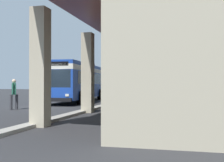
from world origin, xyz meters
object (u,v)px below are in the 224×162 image
object	(u,v)px
pedestrian	(14,92)
potted_palm	(143,92)
transit_bus	(78,80)
parked_suv_tan	(54,88)

from	to	relation	value
pedestrian	potted_palm	distance (m)	13.58
transit_bus	pedestrian	xyz separation A→B (m)	(8.33, -0.76, -0.85)
parked_suv_tan	pedestrian	xyz separation A→B (m)	(17.50, 5.71, -0.01)
pedestrian	potted_palm	bearing A→B (deg)	154.80
pedestrian	potted_palm	xyz separation A→B (m)	(-12.28, 5.78, -0.30)
potted_palm	transit_bus	bearing A→B (deg)	-51.74
pedestrian	potted_palm	world-z (taller)	potted_palm
transit_bus	potted_palm	distance (m)	6.49
potted_palm	parked_suv_tan	bearing A→B (deg)	-114.41
pedestrian	potted_palm	size ratio (longest dim) A/B	0.70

